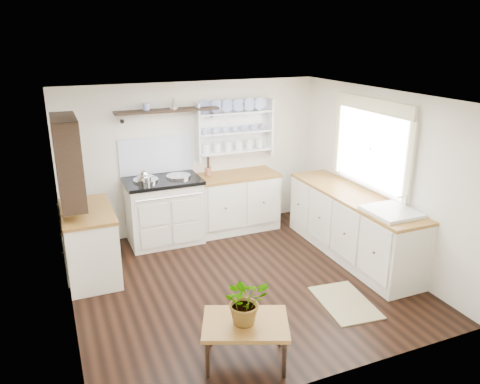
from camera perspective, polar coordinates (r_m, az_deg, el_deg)
name	(u,v)px	position (r m, az deg, el deg)	size (l,w,h in m)	color
floor	(241,281)	(6.00, 0.15, -10.83)	(4.00, 3.80, 0.01)	black
wall_back	(193,158)	(7.23, -5.73, 4.17)	(4.00, 0.02, 2.30)	silver
wall_right	(379,176)	(6.53, 16.56, 1.86)	(0.02, 3.80, 2.30)	silver
wall_left	(62,220)	(5.13, -20.90, -3.21)	(0.02, 3.80, 2.30)	silver
ceiling	(241,97)	(5.26, 0.17, 11.53)	(4.00, 3.80, 0.01)	white
window	(371,144)	(6.51, 15.72, 5.67)	(0.08, 1.55, 1.22)	white
aga_cooker	(164,210)	(6.99, -9.24, -2.17)	(1.09, 0.75, 1.00)	beige
back_cabinets	(237,201)	(7.36, -0.40, -1.09)	(1.27, 0.63, 0.90)	silver
right_cabinets	(352,224)	(6.65, 13.45, -3.87)	(0.62, 2.43, 0.90)	silver
belfast_sink	(390,221)	(5.99, 17.87, -3.35)	(0.55, 0.60, 0.45)	white
left_cabinets	(90,242)	(6.24, -17.84, -5.85)	(0.62, 1.13, 0.90)	silver
plate_rack	(233,129)	(7.32, -0.85, 7.70)	(1.20, 0.22, 0.90)	white
high_shelf	(167,111)	(6.86, -8.86, 9.72)	(1.50, 0.29, 0.16)	black
left_shelving	(68,160)	(5.88, -20.25, 3.69)	(0.28, 0.80, 1.05)	black
kettle	(144,179)	(6.64, -11.58, 1.62)	(0.19, 0.19, 0.23)	silver
utensil_crock	(208,172)	(7.13, -3.92, 2.49)	(0.10, 0.10, 0.12)	#995238
center_table	(245,326)	(4.52, 0.67, -16.03)	(0.95, 0.82, 0.43)	brown
potted_plant	(246,300)	(4.37, 0.69, -13.05)	(0.42, 0.36, 0.46)	#3F7233
floor_rug	(345,302)	(5.70, 12.68, -13.00)	(0.55, 0.85, 0.02)	olive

